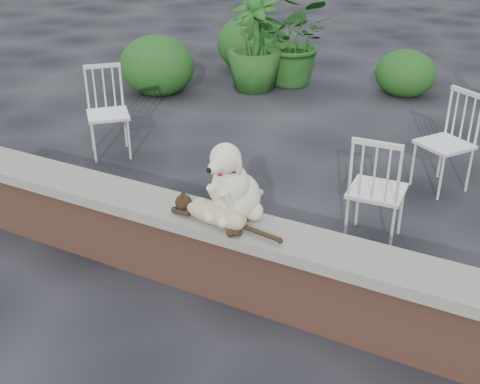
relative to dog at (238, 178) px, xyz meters
The scene contains 11 objects.
ground 0.97m from the dog, ahead, with size 60.00×60.00×0.00m, color black.
brick_wall 0.75m from the dog, ahead, with size 6.00×0.30×0.50m, color brown.
capstone 0.54m from the dog, ahead, with size 6.20×0.40×0.08m, color slate.
dog is the anchor object (origin of this frame).
cat 0.27m from the dog, 118.07° to the right, with size 1.00×0.24×0.17m, color tan, non-canonical shape.
chair_a 2.80m from the dog, 147.65° to the left, with size 0.56×0.56×0.94m, color white, non-canonical shape.
chair_b 2.53m from the dog, 67.96° to the left, with size 0.56×0.56×0.94m, color white, non-canonical shape.
chair_c 1.33m from the dog, 58.61° to the left, with size 0.56×0.56×0.94m, color white, non-canonical shape.
potted_plant_a 5.08m from the dog, 108.85° to the left, with size 1.15×1.00×1.28m, color #204212.
potted_plant_b 4.75m from the dog, 115.49° to the left, with size 0.77×0.77×1.38m, color #204212.
shrubbery 5.16m from the dog, 117.15° to the left, with size 4.01×2.69×0.89m.
Camera 1 is at (1.28, -3.07, 2.59)m, focal length 45.03 mm.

